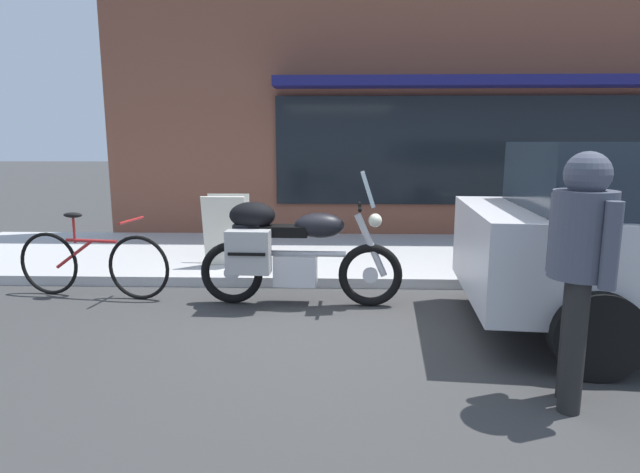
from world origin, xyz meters
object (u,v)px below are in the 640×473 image
(sandwich_board_sign, at_px, (226,230))
(touring_motorcycle, at_px, (288,249))
(parked_bicycle, at_px, (92,263))
(pedestrian_walking, at_px, (581,250))

(sandwich_board_sign, bearing_deg, touring_motorcycle, -55.62)
(touring_motorcycle, xyz_separation_m, sandwich_board_sign, (-0.93, 1.36, -0.03))
(touring_motorcycle, distance_m, sandwich_board_sign, 1.64)
(parked_bicycle, xyz_separation_m, sandwich_board_sign, (1.26, 1.12, 0.19))
(touring_motorcycle, bearing_deg, parked_bicycle, 173.85)
(sandwich_board_sign, bearing_deg, parked_bicycle, -138.46)
(touring_motorcycle, relative_size, parked_bicycle, 1.19)
(touring_motorcycle, distance_m, parked_bicycle, 2.22)
(touring_motorcycle, distance_m, pedestrian_walking, 2.94)
(pedestrian_walking, bearing_deg, touring_motorcycle, 134.63)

